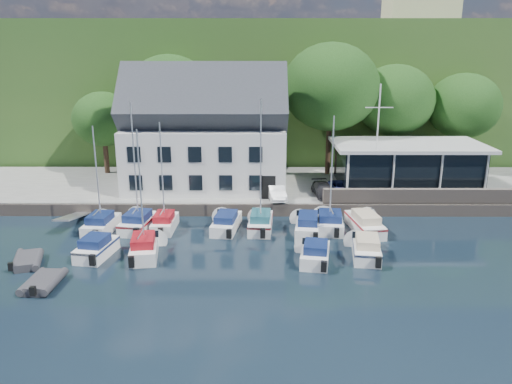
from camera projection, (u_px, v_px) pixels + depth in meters
ground at (296, 275)px, 30.18m from camera, size 180.00×180.00×0.00m
quay at (283, 188)px, 46.84m from camera, size 60.00×13.00×1.00m
quay_face at (286, 210)px, 40.60m from camera, size 60.00×0.30×1.00m
hillside at (271, 78)px, 87.45m from camera, size 160.00×75.00×16.00m
field_patch at (313, 31)px, 92.81m from camera, size 50.00×30.00×0.30m
harbor_building at (206, 139)px, 44.54m from camera, size 14.40×8.20×8.70m
club_pavilion at (406, 166)px, 44.64m from camera, size 13.20×7.20×4.10m
seawall at (433, 196)px, 40.63m from camera, size 18.00×0.50×1.20m
gangway at (76, 224)px, 38.88m from camera, size 1.20×6.00×1.40m
car_silver at (274, 189)px, 42.73m from camera, size 2.11×3.77×1.21m
car_white at (276, 191)px, 41.85m from camera, size 1.71×3.90×1.24m
car_dgrey at (323, 190)px, 42.64m from camera, size 1.90×3.93×1.10m
car_blue at (342, 188)px, 43.11m from camera, size 1.72×3.56×1.17m
flagpole at (377, 142)px, 41.09m from camera, size 2.27×0.20×9.46m
tree_0 at (104, 133)px, 49.51m from camera, size 5.95×5.95×8.13m
tree_1 at (171, 114)px, 50.17m from camera, size 8.52×8.52×11.64m
tree_3 at (330, 110)px, 48.50m from camera, size 9.35×9.35×12.78m
tree_4 at (393, 119)px, 50.06m from camera, size 7.83×7.83×10.70m
tree_5 at (462, 123)px, 50.22m from camera, size 7.21×7.21×9.86m
boat_r1_0 at (97, 174)px, 36.09m from camera, size 2.42×5.70×8.84m
boat_r1_1 at (135, 173)px, 36.48m from camera, size 2.89×5.82×8.87m
boat_r1_2 at (162, 176)px, 36.55m from camera, size 1.82×5.19×8.39m
boat_r1_3 at (226, 221)px, 37.59m from camera, size 2.67×6.23×1.36m
boat_r1_4 at (261, 172)px, 36.45m from camera, size 2.23×5.93×8.91m
boat_r1_5 at (308, 223)px, 37.02m from camera, size 2.63×6.69×1.45m
boat_r1_6 at (332, 173)px, 36.53m from camera, size 2.69×5.79×8.77m
boat_r1_7 at (365, 221)px, 37.25m from camera, size 2.84×6.92×1.50m
boat_r2_0 at (96, 246)px, 32.72m from camera, size 2.72×5.16×1.46m
boat_r2_1 at (141, 190)px, 31.75m from camera, size 2.65×6.09×9.03m
boat_r2_3 at (315, 252)px, 31.90m from camera, size 2.69×5.18×1.38m
boat_r2_4 at (366, 246)px, 32.74m from camera, size 2.62×6.00×1.44m
dinghy_0 at (28, 259)px, 31.61m from camera, size 2.63×3.44×0.71m
dinghy_1 at (43, 281)px, 28.67m from camera, size 1.97×3.16×0.72m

